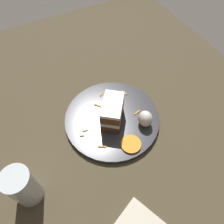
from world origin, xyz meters
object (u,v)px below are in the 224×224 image
object	(u,v)px
plate	(112,119)
orange_garnish	(131,144)
cream_dollop	(145,119)
drinking_glass	(24,188)
cake_slice	(112,112)

from	to	relation	value
plate	orange_garnish	world-z (taller)	orange_garnish
cream_dollop	drinking_glass	bearing A→B (deg)	-84.28
cream_dollop	drinking_glass	size ratio (longest dim) A/B	0.43
cream_dollop	plate	bearing A→B (deg)	-130.65
plate	cake_slice	distance (m)	0.05
cream_dollop	cake_slice	bearing A→B (deg)	-126.06
cake_slice	drinking_glass	world-z (taller)	drinking_glass
plate	cake_slice	world-z (taller)	cake_slice
cake_slice	drinking_glass	distance (m)	0.31
cake_slice	cream_dollop	size ratio (longest dim) A/B	2.02
cream_dollop	orange_garnish	world-z (taller)	cream_dollop
plate	drinking_glass	distance (m)	0.32
plate	drinking_glass	world-z (taller)	drinking_glass
orange_garnish	cake_slice	bearing A→B (deg)	-176.07
drinking_glass	cake_slice	bearing A→B (deg)	108.23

